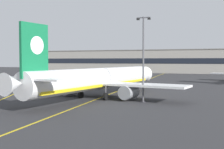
# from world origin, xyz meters

# --- Properties ---
(ground_plane) EXTENTS (400.00, 400.00, 0.00)m
(ground_plane) POSITION_xyz_m (0.00, 0.00, 0.00)
(ground_plane) COLOR #2D2D30
(taxiway_centreline) EXTENTS (13.08, 179.57, 0.01)m
(taxiway_centreline) POSITION_xyz_m (0.00, 30.00, 0.00)
(taxiway_centreline) COLOR yellow
(taxiway_centreline) RESTS_ON ground
(taxiway_lead_in_stripe) EXTENTS (25.16, 54.72, 0.01)m
(taxiway_lead_in_stripe) POSITION_xyz_m (-14.00, 2.00, 0.00)
(taxiway_lead_in_stripe) COLOR yellow
(taxiway_lead_in_stripe) RESTS_ON ground
(airliner_foreground) EXTENTS (32.35, 41.37, 11.65)m
(airliner_foreground) POSITION_xyz_m (1.31, 8.93, 3.37)
(airliner_foreground) COLOR white
(airliner_foreground) RESTS_ON ground
(apron_lamp_post) EXTENTS (2.24, 0.90, 13.74)m
(apron_lamp_post) POSITION_xyz_m (10.11, 6.69, 7.18)
(apron_lamp_post) COLOR #515156
(apron_lamp_post) RESTS_ON ground
(safety_cone_by_nose_gear) EXTENTS (0.44, 0.44, 0.55)m
(safety_cone_by_nose_gear) POSITION_xyz_m (3.07, 25.58, 0.26)
(safety_cone_by_nose_gear) COLOR orange
(safety_cone_by_nose_gear) RESTS_ON ground
(terminal_building) EXTENTS (168.58, 12.40, 12.56)m
(terminal_building) POSITION_xyz_m (-1.23, 118.78, 6.29)
(terminal_building) COLOR #9E998E
(terminal_building) RESTS_ON ground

